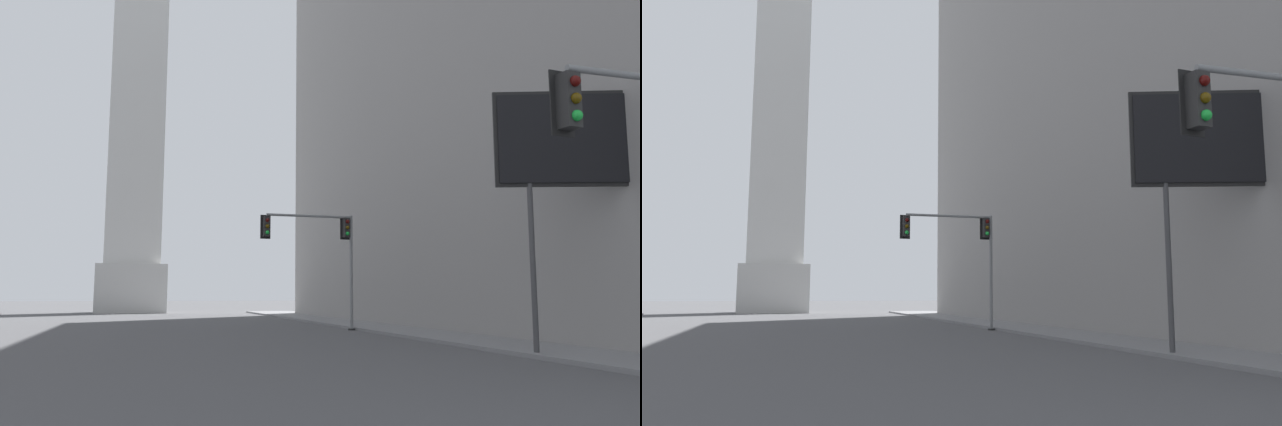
# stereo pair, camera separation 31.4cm
# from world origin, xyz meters

# --- Properties ---
(sidewalk_right) EXTENTS (5.00, 85.51, 0.15)m
(sidewalk_right) POSITION_xyz_m (14.80, 25.65, 0.07)
(sidewalk_right) COLOR slate
(sidewalk_right) RESTS_ON ground_plane
(building_right) EXTENTS (21.76, 56.20, 42.74)m
(building_right) POSITION_xyz_m (26.55, 32.33, 21.38)
(building_right) COLOR gray
(building_right) RESTS_ON ground_plane
(obelisk) EXTENTS (7.34, 7.34, 66.87)m
(obelisk) POSITION_xyz_m (0.00, 71.26, 32.14)
(obelisk) COLOR silver
(obelisk) RESTS_ON ground_plane
(traffic_light_mid_right) EXTENTS (5.41, 0.52, 6.45)m
(traffic_light_mid_right) POSITION_xyz_m (10.38, 32.58, 4.93)
(traffic_light_mid_right) COLOR slate
(traffic_light_mid_right) RESTS_ON ground_plane
(billboard_sign) EXTENTS (6.48, 2.40, 8.75)m
(billboard_sign) POSITION_xyz_m (14.96, 15.94, 6.93)
(billboard_sign) COLOR #3F3F42
(billboard_sign) RESTS_ON ground_plane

